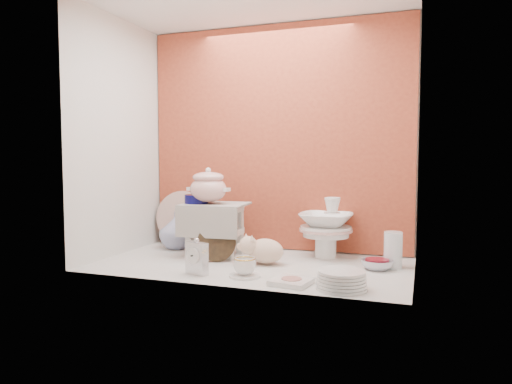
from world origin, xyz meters
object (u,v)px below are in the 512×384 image
mantel_clock (197,257)px  blue_white_vase (177,230)px  floral_platter (182,217)px  porcelain_tower (326,227)px  crystal_bowl (377,265)px  step_stool (215,230)px  dinner_plate_stack (341,280)px  gold_rim_teacup (245,266)px  plush_pig (266,251)px  soup_tureen (208,186)px

mantel_clock → blue_white_vase: bearing=146.8°
floral_platter → porcelain_tower: 1.07m
crystal_bowl → porcelain_tower: bearing=146.0°
blue_white_vase → porcelain_tower: size_ratio=0.67×
step_stool → floral_platter: bearing=138.0°
blue_white_vase → dinner_plate_stack: 1.38m
blue_white_vase → gold_rim_teacup: bearing=-38.8°
crystal_bowl → blue_white_vase: bearing=172.4°
plush_pig → porcelain_tower: porcelain_tower is taller
floral_platter → plush_pig: floral_platter is taller
floral_platter → mantel_clock: bearing=-57.2°
step_stool → gold_rim_teacup: bearing=-55.1°
step_stool → plush_pig: size_ratio=1.44×
floral_platter → porcelain_tower: (1.06, -0.12, -0.00)m
blue_white_vase → porcelain_tower: porcelain_tower is taller
gold_rim_teacup → porcelain_tower: (0.30, 0.62, 0.13)m
dinner_plate_stack → mantel_clock: bearing=178.0°
plush_pig → porcelain_tower: (0.29, 0.31, 0.11)m
porcelain_tower → blue_white_vase: bearing=-177.5°
soup_tureen → dinner_plate_stack: (0.91, -0.48, -0.40)m
step_stool → dinner_plate_stack: 1.02m
plush_pig → step_stool: bearing=156.4°
step_stool → soup_tureen: size_ratio=1.46×
crystal_bowl → porcelain_tower: porcelain_tower is taller
crystal_bowl → step_stool: bearing=177.3°
floral_platter → gold_rim_teacup: bearing=-44.2°
blue_white_vase → gold_rim_teacup: 0.92m
mantel_clock → crystal_bowl: 0.99m
dinner_plate_stack → step_stool: bearing=150.1°
floral_platter → soup_tureen: bearing=-42.2°
soup_tureen → gold_rim_teacup: (0.40, -0.41, -0.39)m
floral_platter → crystal_bowl: bearing=-13.9°
crystal_bowl → soup_tureen: bearing=178.9°
floral_platter → porcelain_tower: floral_platter is taller
step_stool → blue_white_vase: 0.37m
blue_white_vase → porcelain_tower: bearing=2.5°
gold_rim_teacup → porcelain_tower: bearing=63.9°
floral_platter → plush_pig: (0.77, -0.43, -0.11)m
floral_platter → plush_pig: size_ratio=1.41×
blue_white_vase → mantel_clock: 0.76m
soup_tureen → floral_platter: soup_tureen is taller
floral_platter → mantel_clock: (0.50, -0.78, -0.09)m
dinner_plate_stack → crystal_bowl: 0.47m
floral_platter → crystal_bowl: size_ratio=2.18×
mantel_clock → porcelain_tower: porcelain_tower is taller
gold_rim_teacup → dinner_plate_stack: (0.51, -0.06, -0.01)m
mantel_clock → floral_platter: bearing=143.0°
step_stool → crystal_bowl: step_stool is taller
floral_platter → dinner_plate_stack: (1.27, -0.80, -0.15)m
step_stool → mantel_clock: size_ratio=2.03×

